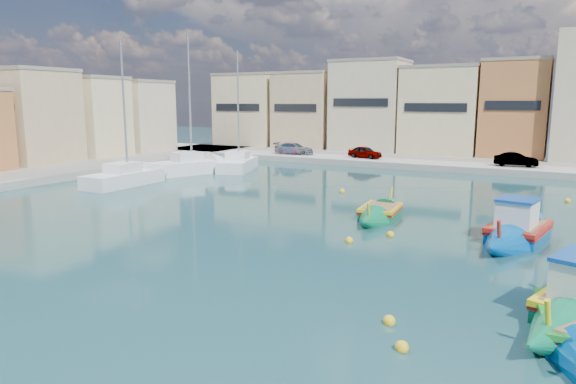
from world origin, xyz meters
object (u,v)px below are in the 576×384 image
Objects in this scene: yacht_north at (243,163)px; yacht_mid at (142,176)px; luzzu_green at (380,213)px; luzzu_blue_cabin at (518,232)px; yacht_midnorth at (207,166)px.

yacht_north is 11.06m from yacht_mid.
yacht_north reaches higher than luzzu_green.
yacht_north is (-25.02, 15.36, 0.08)m from luzzu_blue_cabin.
luzzu_blue_cabin is 29.36m from yacht_north.
luzzu_blue_cabin is 0.77× the size of yacht_mid.
yacht_midnorth reaches higher than luzzu_green.
luzzu_green is at bearing -8.62° from yacht_mid.
luzzu_green is 0.63× the size of yacht_north.
yacht_north is at bearing 148.45° from luzzu_blue_cabin.
luzzu_green is 0.57× the size of yacht_midnorth.
yacht_mid is (-2.27, -10.82, -0.00)m from yacht_north.
yacht_midnorth is at bearing -107.04° from yacht_north.
luzzu_green is at bearing -37.62° from yacht_north.
yacht_midnorth is 1.10× the size of yacht_mid.
luzzu_green is 0.63× the size of yacht_mid.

